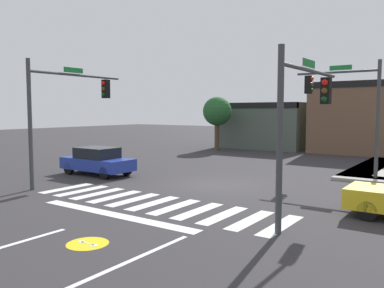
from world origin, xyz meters
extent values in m
plane|color=#302D30|center=(0.00, 0.00, 0.00)|extent=(120.00, 120.00, 0.00)
cube|color=silver|center=(-5.04, -4.50, 0.00)|extent=(0.50, 2.65, 0.01)
cube|color=silver|center=(-4.03, -4.50, 0.00)|extent=(0.50, 2.65, 0.01)
cube|color=silver|center=(-3.02, -4.50, 0.00)|extent=(0.50, 2.65, 0.01)
cube|color=silver|center=(-2.01, -4.50, 0.00)|extent=(0.50, 2.65, 0.01)
cube|color=silver|center=(-1.01, -4.50, 0.00)|extent=(0.50, 2.65, 0.01)
cube|color=silver|center=(0.00, -4.50, 0.00)|extent=(0.50, 2.65, 0.01)
cube|color=silver|center=(1.01, -4.50, 0.00)|extent=(0.50, 2.65, 0.01)
cube|color=silver|center=(2.01, -4.50, 0.00)|extent=(0.50, 2.65, 0.01)
cube|color=silver|center=(3.02, -4.50, 0.00)|extent=(0.50, 2.65, 0.01)
cube|color=silver|center=(4.03, -4.50, 0.00)|extent=(0.50, 2.65, 0.01)
cube|color=silver|center=(5.04, -4.50, 0.00)|extent=(0.50, 2.65, 0.01)
cube|color=white|center=(0.00, -6.50, 0.00)|extent=(6.80, 0.50, 0.01)
cube|color=white|center=(0.00, -9.50, 0.00)|extent=(0.16, 2.00, 0.01)
cylinder|color=yellow|center=(1.55, -8.94, 0.00)|extent=(1.10, 1.10, 0.01)
cylinder|color=white|center=(1.30, -8.94, 0.01)|extent=(0.18, 0.18, 0.00)
cylinder|color=white|center=(1.80, -8.94, 0.01)|extent=(0.18, 0.18, 0.00)
cube|color=white|center=(1.55, -8.94, 0.01)|extent=(0.50, 0.04, 0.00)
cube|color=#9E998E|center=(4.80, 10.00, 0.07)|extent=(1.60, 10.00, 0.15)
cube|color=#4C564C|center=(-6.05, 18.87, 2.08)|extent=(7.89, 5.73, 4.16)
cube|color=black|center=(-6.05, 16.20, 3.91)|extent=(7.89, 0.50, 0.50)
cube|color=brown|center=(2.56, 18.84, 2.86)|extent=(7.74, 5.68, 5.71)
cube|color=black|center=(2.56, 16.20, 5.46)|extent=(7.74, 0.50, 0.50)
cylinder|color=#383A3D|center=(-6.01, -5.59, 2.84)|extent=(0.18, 0.18, 5.68)
cylinder|color=#383A3D|center=(-6.01, -2.96, 5.15)|extent=(0.12, 5.27, 0.12)
cube|color=black|center=(-6.01, -1.19, 4.57)|extent=(0.32, 0.32, 0.95)
sphere|color=red|center=(-6.01, -1.36, 4.87)|extent=(0.22, 0.22, 0.22)
sphere|color=#4C330C|center=(-6.01, -1.36, 4.57)|extent=(0.22, 0.22, 0.22)
sphere|color=#0C3814|center=(-6.01, -1.36, 4.28)|extent=(0.22, 0.22, 0.22)
cube|color=#197233|center=(-6.01, -3.22, 5.37)|extent=(0.03, 1.10, 0.24)
cylinder|color=#383A3D|center=(5.87, 5.40, 2.95)|extent=(0.18, 0.18, 5.91)
cylinder|color=#383A3D|center=(3.84, 5.40, 5.41)|extent=(4.06, 0.12, 0.12)
cube|color=black|center=(2.41, 5.40, 4.83)|extent=(0.32, 0.32, 0.95)
sphere|color=red|center=(2.58, 5.40, 5.13)|extent=(0.22, 0.22, 0.22)
sphere|color=#4C330C|center=(2.58, 5.40, 4.83)|extent=(0.22, 0.22, 0.22)
sphere|color=#0C3814|center=(2.58, 5.40, 4.54)|extent=(0.22, 0.22, 0.22)
cube|color=#197233|center=(4.05, 5.40, 5.63)|extent=(1.10, 0.03, 0.24)
cylinder|color=#383A3D|center=(5.27, -5.28, 2.62)|extent=(0.18, 0.18, 5.25)
cylinder|color=#383A3D|center=(5.27, -2.76, 4.74)|extent=(0.12, 5.03, 0.12)
cube|color=black|center=(5.27, -1.12, 4.16)|extent=(0.32, 0.32, 0.95)
sphere|color=red|center=(5.27, -1.29, 4.46)|extent=(0.22, 0.22, 0.22)
sphere|color=#4C330C|center=(5.27, -1.29, 4.16)|extent=(0.22, 0.22, 0.22)
sphere|color=#0C3814|center=(5.27, -1.29, 3.87)|extent=(0.22, 0.22, 0.22)
cube|color=#197233|center=(5.27, -3.01, 4.96)|extent=(0.03, 1.10, 0.24)
cylinder|color=black|center=(7.05, -2.43, 0.32)|extent=(0.64, 0.22, 0.64)
cylinder|color=black|center=(7.05, -0.86, 0.32)|extent=(0.64, 0.22, 0.64)
cube|color=#23389E|center=(-6.80, -1.15, 0.60)|extent=(4.13, 1.77, 0.62)
cube|color=black|center=(-6.82, -1.15, 1.20)|extent=(2.14, 1.56, 0.57)
cylinder|color=black|center=(-8.21, -1.93, 0.32)|extent=(0.64, 0.22, 0.64)
cylinder|color=black|center=(-8.21, -0.37, 0.32)|extent=(0.64, 0.22, 0.64)
cylinder|color=black|center=(-5.40, -1.93, 0.32)|extent=(0.64, 0.22, 0.64)
cylinder|color=black|center=(-5.40, -0.37, 0.32)|extent=(0.64, 0.22, 0.64)
cylinder|color=#4C3823|center=(-8.50, 14.00, 1.40)|extent=(0.36, 0.36, 2.80)
sphere|color=#235628|center=(-8.50, 14.00, 3.40)|extent=(2.50, 2.50, 2.50)
camera|label=1|loc=(9.57, -15.65, 3.46)|focal=37.23mm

